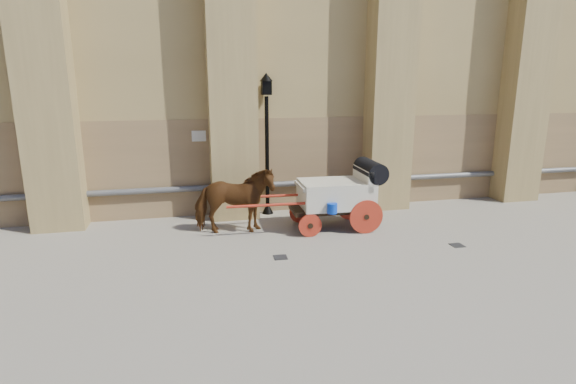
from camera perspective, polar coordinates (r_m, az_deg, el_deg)
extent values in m
plane|color=gray|center=(10.95, 0.74, -8.10)|extent=(90.00, 90.00, 0.00)
cube|color=olive|center=(14.92, 4.46, 3.76)|extent=(44.00, 0.35, 3.00)
cylinder|color=#59595B|center=(14.79, 4.73, 1.29)|extent=(42.00, 0.18, 0.18)
cube|color=beige|center=(13.94, -11.25, 6.99)|extent=(0.42, 0.04, 0.32)
imported|color=#593314|center=(12.37, -6.84, -1.13)|extent=(2.26, 1.19, 1.84)
cube|color=black|center=(12.88, 5.59, -2.06)|extent=(2.36, 1.15, 0.13)
cube|color=beige|center=(12.80, 6.09, -0.21)|extent=(2.06, 1.40, 0.74)
cube|color=beige|center=(12.96, 9.50, 1.76)|extent=(0.21, 1.33, 0.58)
cube|color=beige|center=(12.52, 2.18, 0.78)|extent=(0.41, 1.18, 0.11)
cylinder|color=black|center=(12.99, 10.41, 2.71)|extent=(0.64, 1.34, 0.59)
cylinder|color=#B02A18|center=(12.56, 9.90, -3.12)|extent=(0.95, 0.10, 0.95)
cylinder|color=#B02A18|center=(13.75, 8.00, -1.58)|extent=(0.95, 0.10, 0.95)
cylinder|color=#B02A18|center=(12.15, 2.83, -4.28)|extent=(0.64, 0.09, 0.63)
cylinder|color=#B02A18|center=(13.38, 1.52, -2.58)|extent=(0.64, 0.09, 0.63)
cylinder|color=#B02A18|center=(11.98, -1.77, -1.64)|extent=(2.54, 0.17, 0.07)
cylinder|color=#B02A18|center=(12.89, -2.44, -0.54)|extent=(2.54, 0.17, 0.07)
cylinder|color=#093BCC|center=(12.08, 5.63, -2.08)|extent=(0.27, 0.27, 0.27)
cylinder|color=black|center=(14.01, -2.67, 4.52)|extent=(0.12, 0.12, 3.67)
cone|color=black|center=(14.36, -2.60, -2.00)|extent=(0.37, 0.37, 0.37)
cube|color=black|center=(13.83, -2.77, 13.11)|extent=(0.29, 0.29, 0.43)
cone|color=black|center=(13.83, -2.78, 14.38)|extent=(0.41, 0.41, 0.24)
cube|color=black|center=(10.84, -0.97, -8.29)|extent=(0.34, 0.34, 0.01)
cube|color=black|center=(12.39, 20.68, -6.35)|extent=(0.32, 0.32, 0.01)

